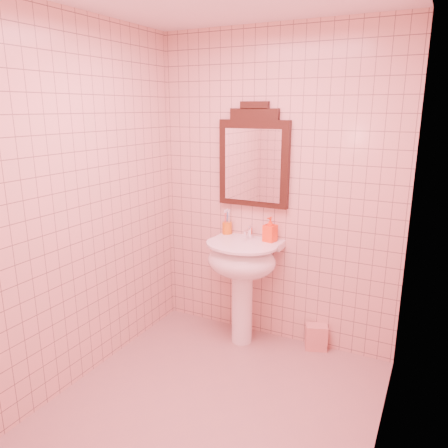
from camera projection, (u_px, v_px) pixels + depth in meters
The scene contains 8 objects.
floor at pixel (211, 409), 2.83m from camera, with size 2.20×2.20×0.00m, color tan.
back_wall at pixel (275, 192), 3.46m from camera, with size 2.00×0.02×2.50m, color #DCAC99.
pedestal_sink at pixel (242, 267), 3.49m from camera, with size 0.58×0.58×0.86m.
faucet at pixel (249, 232), 3.54m from camera, with size 0.04×0.16×0.11m.
mirror at pixel (254, 159), 3.45m from camera, with size 0.59×0.06×0.82m.
toothbrush_cup at pixel (227, 228), 3.68m from camera, with size 0.08×0.08×0.19m.
soap_dispenser at pixel (270, 229), 3.46m from camera, with size 0.09×0.09×0.20m, color #FF3D15.
towel at pixel (316, 337), 3.53m from camera, with size 0.17×0.11×0.21m, color #E69B87.
Camera 1 is at (1.17, -2.13, 1.90)m, focal length 35.00 mm.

